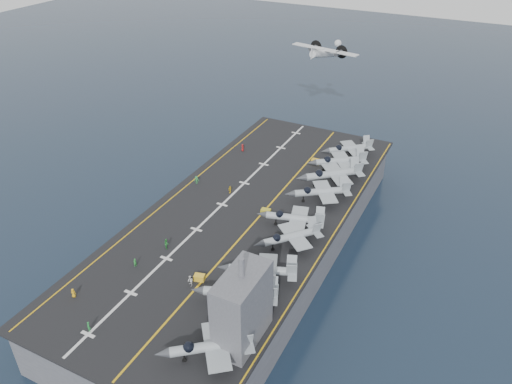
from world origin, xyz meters
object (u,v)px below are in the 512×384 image
at_px(fighter_jet_0, 211,345).
at_px(transport_plane, 324,54).
at_px(island_superstructure, 242,300).
at_px(tow_cart_a, 199,278).

xyz_separation_m(fighter_jet_0, transport_plane, (-18.50, 93.35, 14.64)).
relative_size(island_superstructure, tow_cart_a, 7.35).
height_order(island_superstructure, transport_plane, transport_plane).
xyz_separation_m(island_superstructure, transport_plane, (-20.78, 88.11, 9.53)).
bearing_deg(island_superstructure, tow_cart_a, 148.00).
relative_size(fighter_jet_0, tow_cart_a, 8.10).
xyz_separation_m(fighter_jet_0, tow_cart_a, (-10.29, 13.09, -1.85)).
distance_m(fighter_jet_0, transport_plane, 96.28).
bearing_deg(tow_cart_a, island_superstructure, -32.00).
bearing_deg(fighter_jet_0, transport_plane, 101.21).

